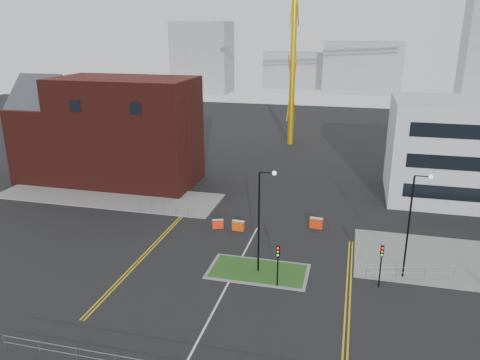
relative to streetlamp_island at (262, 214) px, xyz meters
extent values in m
plane|color=black|center=(-2.22, -8.00, -5.41)|extent=(200.00, 200.00, 0.00)
cube|color=slate|center=(-22.22, 14.00, -5.35)|extent=(28.00, 8.00, 0.12)
cube|color=slate|center=(-0.22, 0.00, -5.37)|extent=(8.60, 4.60, 0.08)
cube|color=#1C4A18|center=(-0.22, 0.00, -5.35)|extent=(8.00, 4.00, 0.12)
cube|color=#421510|center=(-22.22, 20.00, 1.59)|extent=(18.00, 10.00, 14.00)
cube|color=black|center=(-26.22, 14.98, 5.59)|extent=(1.40, 0.10, 1.40)
cube|color=black|center=(-18.22, 14.98, 5.59)|extent=(1.40, 0.10, 1.40)
cube|color=#421510|center=(-34.22, 20.00, -0.41)|extent=(6.00, 10.00, 10.00)
cube|color=#2D3038|center=(-34.22, 20.00, 4.59)|extent=(6.40, 8.49, 8.49)
cylinder|color=gold|center=(-4.22, 47.00, 11.09)|extent=(1.00, 1.00, 33.01)
cylinder|color=black|center=(-0.22, 0.00, -0.91)|extent=(0.16, 0.16, 9.00)
cylinder|color=black|center=(0.38, 0.00, 3.59)|extent=(1.20, 0.10, 0.10)
sphere|color=silver|center=(0.98, 0.00, 3.59)|extent=(0.36, 0.36, 0.36)
cylinder|color=black|center=(11.78, 2.00, -0.91)|extent=(0.16, 0.16, 9.00)
cylinder|color=black|center=(12.38, 2.00, 3.59)|extent=(1.20, 0.10, 0.10)
sphere|color=silver|center=(12.98, 2.00, 3.59)|extent=(0.36, 0.36, 0.36)
cylinder|color=black|center=(1.78, -2.00, -3.91)|extent=(0.12, 0.12, 3.00)
cube|color=black|center=(1.78, -2.00, -2.21)|extent=(0.28, 0.22, 0.90)
sphere|color=red|center=(1.78, -2.13, -1.91)|extent=(0.18, 0.18, 0.18)
sphere|color=orange|center=(1.78, -2.13, -2.21)|extent=(0.18, 0.18, 0.18)
sphere|color=#0CCC33|center=(1.78, -2.13, -2.51)|extent=(0.18, 0.18, 0.18)
cylinder|color=black|center=(9.78, 0.00, -3.91)|extent=(0.12, 0.12, 3.00)
cube|color=black|center=(9.78, 0.00, -2.21)|extent=(0.28, 0.22, 0.90)
sphere|color=red|center=(9.78, -0.13, -1.91)|extent=(0.18, 0.18, 0.18)
sphere|color=orange|center=(9.78, -0.13, -2.21)|extent=(0.18, 0.18, 0.18)
sphere|color=#0CCC33|center=(9.78, -0.13, -2.51)|extent=(0.18, 0.18, 0.18)
cylinder|color=gray|center=(-14.22, -14.00, -4.86)|extent=(0.05, 0.05, 1.10)
cylinder|color=gray|center=(-13.22, 10.00, -4.36)|extent=(6.00, 0.04, 0.04)
cylinder|color=gray|center=(-13.22, 10.00, -4.86)|extent=(6.00, 0.04, 0.04)
cylinder|color=gray|center=(-16.22, 10.00, -4.86)|extent=(0.05, 0.05, 1.10)
cylinder|color=gray|center=(-10.22, 10.00, -4.86)|extent=(0.05, 0.05, 1.10)
cylinder|color=gray|center=(8.78, 1.00, -4.86)|extent=(0.05, 0.05, 1.10)
cube|color=silver|center=(-2.22, -6.00, -5.41)|extent=(0.15, 30.00, 0.01)
cube|color=gold|center=(-11.22, 2.00, -5.41)|extent=(0.12, 24.00, 0.01)
cube|color=gold|center=(-10.92, 2.00, -5.41)|extent=(0.12, 24.00, 0.01)
cube|color=gold|center=(7.28, -2.00, -5.41)|extent=(0.12, 20.00, 0.01)
cube|color=gold|center=(7.58, -2.00, -5.41)|extent=(0.12, 20.00, 0.01)
cube|color=gray|center=(-42.22, 112.00, 5.59)|extent=(18.00, 12.00, 22.00)
cube|color=gray|center=(7.78, 122.00, 2.59)|extent=(24.00, 12.00, 16.00)
cube|color=gray|center=(-10.22, 132.00, 0.59)|extent=(30.00, 12.00, 12.00)
cube|color=#D44A0B|center=(-4.02, 8.00, -4.89)|extent=(1.29, 0.51, 1.05)
cube|color=silver|center=(-4.02, 8.00, -4.42)|extent=(1.29, 0.51, 0.13)
cube|color=#FF2F0E|center=(-6.22, 8.00, -4.94)|extent=(1.20, 0.72, 0.95)
cube|color=silver|center=(-6.22, 8.00, -4.51)|extent=(1.20, 0.72, 0.11)
cube|color=red|center=(3.78, 10.53, -4.85)|extent=(1.39, 0.60, 1.12)
cube|color=silver|center=(3.78, 10.53, -4.35)|extent=(1.39, 0.60, 0.13)
camera|label=1|loc=(6.94, -35.16, 14.61)|focal=35.00mm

